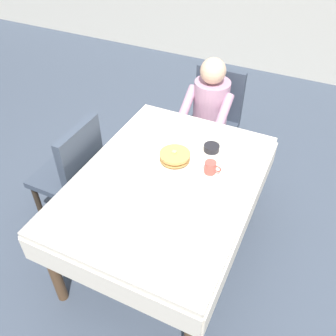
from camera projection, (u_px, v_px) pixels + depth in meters
name	position (u px, v px, depth m)	size (l,w,h in m)	color
ground_plane	(166.00, 249.00, 2.82)	(14.00, 14.00, 0.00)	#3D4756
dining_table_main	(166.00, 189.00, 2.39)	(1.12, 1.52, 0.74)	silver
chair_diner	(214.00, 114.00, 3.30)	(0.44, 0.45, 0.93)	#384251
diner_person	(209.00, 109.00, 3.10)	(0.40, 0.43, 1.12)	#B2849E
chair_left_side	(74.00, 169.00, 2.72)	(0.45, 0.44, 0.93)	#384251
plate_breakfast	(174.00, 162.00, 2.45)	(0.28, 0.28, 0.02)	white
breakfast_stack	(174.00, 157.00, 2.42)	(0.21, 0.22, 0.09)	tan
cup_coffee	(211.00, 167.00, 2.35)	(0.11, 0.08, 0.08)	#B24C42
bowl_butter	(212.00, 148.00, 2.54)	(0.11, 0.11, 0.04)	black
syrup_pitcher	(143.00, 141.00, 2.58)	(0.08, 0.08, 0.07)	silver
fork_left_of_plate	(148.00, 157.00, 2.50)	(0.18, 0.01, 0.01)	silver
knife_right_of_plate	(199.00, 173.00, 2.38)	(0.20, 0.01, 0.01)	silver
spoon_near_edge	(148.00, 195.00, 2.22)	(0.15, 0.01, 0.01)	silver
napkin_folded	(116.00, 168.00, 2.41)	(0.17, 0.12, 0.01)	white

